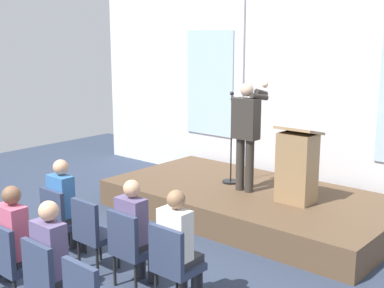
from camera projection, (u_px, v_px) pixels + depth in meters
rear_partition at (302, 77)px, 9.07m from camera, size 10.08×0.14×4.38m
stage_platform at (250, 203)px, 8.38m from camera, size 4.63×2.42×0.44m
speaker at (246, 129)px, 8.11m from camera, size 0.51×0.69×1.74m
mic_stand at (231, 163)px, 8.69m from camera, size 0.28×0.28×1.56m
lectern at (297, 166)px, 7.63m from camera, size 0.60×0.48×1.16m
chair_r0_c0 at (60, 218)px, 6.79m from camera, size 0.46×0.44×0.94m
audience_r0_c0 at (65, 202)px, 6.81m from camera, size 0.36×0.39×1.32m
chair_r0_c1 at (93, 230)px, 6.35m from camera, size 0.46×0.44×0.94m
chair_r0_c2 at (130, 245)px, 5.92m from camera, size 0.46×0.44×0.94m
audience_r0_c2 at (135, 227)px, 5.94m from camera, size 0.36×0.39×1.30m
chair_r0_c3 at (173, 261)px, 5.49m from camera, size 0.46×0.44×0.94m
audience_r0_c3 at (178, 242)px, 5.51m from camera, size 0.36×0.39×1.32m
chair_r1_c1 at (12, 259)px, 5.54m from camera, size 0.46×0.44×0.94m
audience_r1_c1 at (17, 239)px, 5.56m from camera, size 0.36×0.39×1.34m
chair_r1_c2 at (49, 278)px, 5.11m from camera, size 0.46×0.44×0.94m
audience_r1_c2 at (54, 257)px, 5.13m from camera, size 0.36×0.39×1.32m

